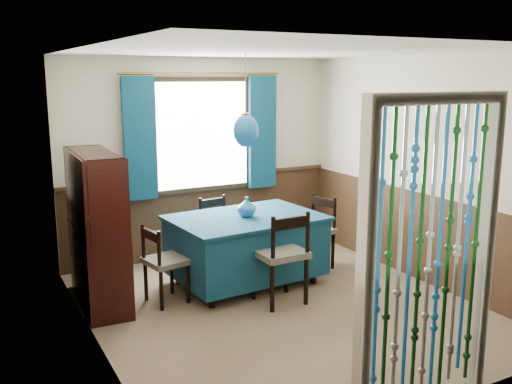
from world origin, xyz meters
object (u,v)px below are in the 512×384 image
vase_table (247,208)px  vase_sideboard (97,215)px  sideboard (98,251)px  dining_table (246,245)px  chair_far (219,230)px  chair_right (315,230)px  pendant_lamp (246,131)px  bowl_shelf (108,204)px  chair_left (164,262)px  chair_near (281,255)px

vase_table → vase_sideboard: 1.58m
sideboard → vase_sideboard: 0.40m
dining_table → chair_far: 0.73m
chair_right → dining_table: bearing=83.1°
pendant_lamp → vase_table: pendant_lamp is taller
sideboard → vase_sideboard: size_ratio=8.07×
dining_table → pendant_lamp: 1.26m
chair_far → chair_right: 1.16m
pendant_lamp → bowl_shelf: (-1.51, -0.07, -0.62)m
pendant_lamp → bowl_shelf: bearing=-177.2°
dining_table → chair_left: size_ratio=2.06×
chair_far → sideboard: (-1.57, -0.52, 0.11)m
chair_right → vase_sideboard: size_ratio=4.51×
chair_far → vase_table: (0.01, -0.73, 0.42)m
dining_table → pendant_lamp: size_ratio=1.73×
chair_left → sideboard: 0.67m
dining_table → bowl_shelf: bearing=178.6°
chair_near → chair_far: size_ratio=1.16×
dining_table → chair_near: (0.06, -0.66, 0.07)m
dining_table → vase_table: vase_table is taller
dining_table → bowl_shelf: (-1.51, -0.07, 0.64)m
dining_table → chair_far: (-0.00, 0.73, -0.00)m
sideboard → pendant_lamp: 1.96m
chair_far → vase_sideboard: 1.59m
pendant_lamp → dining_table: bearing=77.2°
vase_table → vase_sideboard: vase_sideboard is taller
chair_left → chair_right: bearing=85.0°
vase_table → chair_far: bearing=90.8°
sideboard → vase_sideboard: bearing=77.3°
bowl_shelf → vase_table: bearing=2.7°
dining_table → sideboard: (-1.57, 0.21, 0.11)m
chair_right → sideboard: (-2.54, 0.11, 0.09)m
chair_left → chair_near: bearing=51.1°
chair_right → bowl_shelf: 2.57m
chair_near → pendant_lamp: bearing=94.4°
chair_near → vase_sideboard: vase_sideboard is taller
chair_near → chair_far: bearing=91.7°
chair_far → vase_table: bearing=83.8°
chair_far → bowl_shelf: (-1.51, -0.80, 0.64)m
vase_sideboard → sideboard: bearing=-105.0°
sideboard → bowl_shelf: size_ratio=7.69×
chair_left → chair_far: bearing=119.3°
chair_right → pendant_lamp: (-0.97, -0.10, 1.24)m
dining_table → bowl_shelf: size_ratio=8.30×
dining_table → vase_table: 0.42m
vase_sideboard → chair_left: bearing=-44.9°
pendant_lamp → chair_right: bearing=5.7°
chair_right → vase_sideboard: 2.54m
chair_left → vase_sideboard: (-0.52, 0.52, 0.44)m
chair_left → bowl_shelf: bearing=-102.4°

